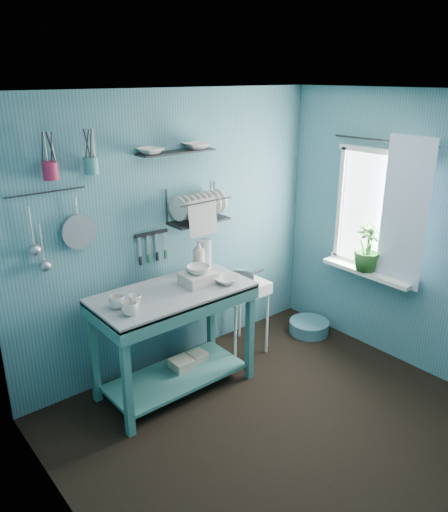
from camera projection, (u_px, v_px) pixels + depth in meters
floor at (289, 432)px, 3.85m from camera, size 3.20×3.20×0.00m
ceiling at (307, 92)px, 2.99m from camera, size 3.20×3.20×0.00m
wall_back at (174, 233)px, 4.51m from camera, size 3.20×0.00×3.20m
wall_left at (76, 365)px, 2.47m from camera, size 0.00×3.00×3.00m
wall_right at (422, 238)px, 4.38m from camera, size 0.00×3.00×3.00m
work_counter at (174, 341)px, 4.24m from camera, size 1.39×0.82×0.94m
mug_left at (130, 309)px, 3.66m from camera, size 0.12×0.12×0.10m
mug_mid at (135, 301)px, 3.79m from camera, size 0.14×0.14×0.09m
mug_right at (117, 302)px, 3.76m from camera, size 0.17×0.17×0.10m
wash_tub at (198, 278)px, 4.19m from camera, size 0.28×0.22×0.10m
tub_bowl at (198, 270)px, 4.17m from camera, size 0.20×0.19×0.06m
soap_bottle at (199, 256)px, 4.42m from camera, size 0.12×0.12×0.30m
water_bottle at (206, 254)px, 4.50m from camera, size 0.09×0.09×0.28m
counter_bowl at (227, 280)px, 4.23m from camera, size 0.22×0.22×0.05m
hotplate_stand at (238, 317)px, 4.87m from camera, size 0.52×0.52×0.75m
frying_pan at (238, 278)px, 4.72m from camera, size 0.30×0.30×0.03m
knife_strip at (151, 233)px, 4.32m from camera, size 0.32×0.03×0.03m
dish_rack at (199, 205)px, 4.44m from camera, size 0.55×0.25×0.32m
upper_shelf at (177, 152)px, 4.18m from camera, size 0.70×0.19×0.02m
shelf_bowl_left at (150, 151)px, 4.02m from camera, size 0.23×0.23×0.05m
shelf_bowl_right at (196, 143)px, 4.28m from camera, size 0.26×0.26×0.06m
utensil_cup_magenta at (50, 171)px, 3.56m from camera, size 0.11×0.11×0.13m
utensil_cup_teal at (91, 166)px, 3.75m from camera, size 0.11×0.11×0.13m
colander at (79, 232)px, 3.86m from camera, size 0.28×0.03×0.28m
ladle_outer at (31, 227)px, 3.62m from camera, size 0.01×0.01×0.30m
ladle_inner at (42, 244)px, 3.71m from camera, size 0.01×0.01×0.30m
hook_rail at (46, 192)px, 3.63m from camera, size 0.60×0.01×0.01m
window_glass at (378, 211)px, 4.64m from camera, size 0.00×1.10×1.10m
windowsill at (367, 272)px, 4.79m from camera, size 0.16×0.95×0.04m
curtain at (404, 214)px, 4.37m from camera, size 0.00×1.35×1.35m
curtain_rod at (383, 141)px, 4.39m from camera, size 0.02×1.05×0.02m
potted_plant at (367, 248)px, 4.71m from camera, size 0.31×0.31×0.46m
storage_tin_large at (182, 370)px, 4.46m from camera, size 0.18×0.18×0.22m
storage_tin_small at (198, 362)px, 4.60m from camera, size 0.15×0.15×0.20m
floor_basin at (309, 327)px, 5.32m from camera, size 0.42×0.42×0.13m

